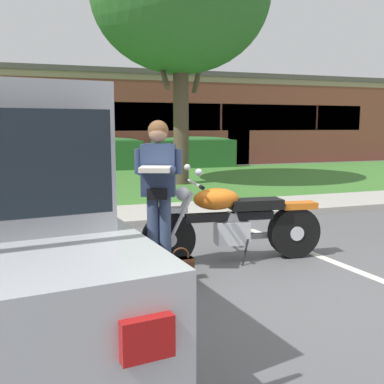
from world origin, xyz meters
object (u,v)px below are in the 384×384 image
Objects in this scene: hedge_center_left at (98,154)px; brick_building at (93,120)px; motorcycle at (240,222)px; handbag at (180,267)px; rider_person at (158,183)px; hedge_center_right at (194,152)px.

brick_building is (0.56, 6.81, 1.27)m from hedge_center_left.
motorcycle is 6.23× the size of handbag.
hedge_center_left is at bearing 92.21° from motorcycle.
rider_person is 18.22m from brick_building.
handbag is (0.13, -0.42, -0.86)m from rider_person.
motorcycle is 1.32× the size of rider_person.
rider_person is 11.37m from hedge_center_left.
rider_person is (-1.03, -0.02, 0.53)m from motorcycle.
hedge_center_right reaches higher than handbag.
brick_building is (1.14, 18.16, 0.92)m from rider_person.
brick_building is (-3.11, 6.81, 1.27)m from hedge_center_right.
handbag is (-0.90, -0.44, -0.34)m from motorcycle.
hedge_center_right is at bearing 0.00° from hedge_center_left.
motorcycle is 11.34m from hedge_center_left.
handbag is 0.11× the size of hedge_center_right.
brick_building reaches higher than hedge_center_left.
hedge_center_right is at bearing 74.08° from motorcycle.
handbag is 11.79m from hedge_center_left.
brick_building reaches higher than motorcycle.
rider_person is at bearing -92.97° from hedge_center_left.
hedge_center_left reaches higher than motorcycle.
brick_building is at bearing 114.57° from hedge_center_right.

